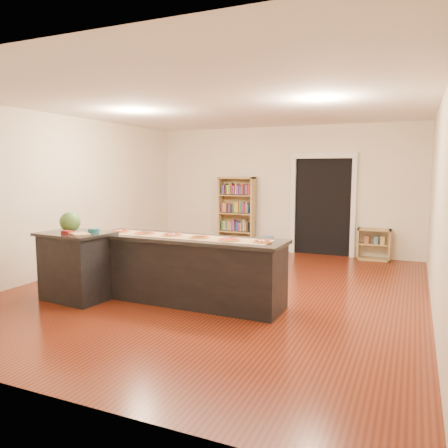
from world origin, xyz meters
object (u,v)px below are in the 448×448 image
at_px(kitchen_island, 186,269).
at_px(waste_bin, 268,245).
at_px(watermelon, 70,222).
at_px(bookshelf, 237,214).
at_px(low_shelf, 374,244).
at_px(side_counter, 76,266).

distance_m(kitchen_island, waste_bin, 3.90).
bearing_deg(watermelon, bookshelf, 81.31).
bearing_deg(waste_bin, low_shelf, 5.16).
relative_size(waste_bin, watermelon, 1.35).
relative_size(side_counter, bookshelf, 0.58).
relative_size(kitchen_island, low_shelf, 4.31).
height_order(side_counter, low_shelf, side_counter).
xyz_separation_m(low_shelf, watermelon, (-3.73, -4.58, 0.78)).
xyz_separation_m(side_counter, low_shelf, (3.64, 4.59, -0.16)).
distance_m(side_counter, low_shelf, 5.87).
relative_size(kitchen_island, waste_bin, 7.27).
bearing_deg(waste_bin, bookshelf, 166.99).
relative_size(bookshelf, watermelon, 5.87).
xyz_separation_m(bookshelf, waste_bin, (0.82, -0.19, -0.65)).
bearing_deg(kitchen_island, waste_bin, 91.88).
bearing_deg(watermelon, waste_bin, 70.87).
bearing_deg(side_counter, waste_bin, 78.03).
xyz_separation_m(bookshelf, low_shelf, (3.03, 0.01, -0.52)).
distance_m(kitchen_island, side_counter, 1.58).
distance_m(kitchen_island, watermelon, 1.79).
bearing_deg(kitchen_island, watermelon, -162.15).
height_order(kitchen_island, low_shelf, kitchen_island).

